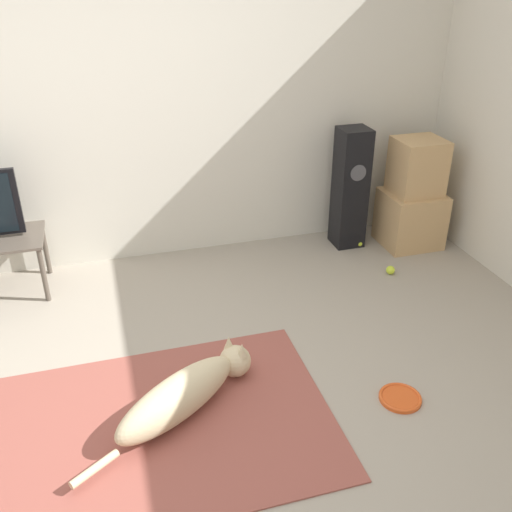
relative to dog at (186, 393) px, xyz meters
name	(u,v)px	position (x,y,z in m)	size (l,w,h in m)	color
ground_plane	(187,438)	(-0.03, -0.19, -0.13)	(12.00, 12.00, 0.00)	#9E9384
wall_back	(125,96)	(-0.03, 1.91, 1.14)	(8.00, 0.06, 2.55)	beige
area_rug	(154,427)	(-0.19, -0.07, -0.13)	(1.86, 1.26, 0.01)	#934C42
dog	(186,393)	(0.00, 0.00, 0.00)	(1.02, 0.71, 0.25)	beige
frisbee	(400,398)	(1.15, -0.24, -0.12)	(0.23, 0.23, 0.03)	#DB511E
cardboard_box_lower	(410,219)	(2.16, 1.48, 0.10)	(0.46, 0.43, 0.45)	tan
cardboard_box_upper	(417,167)	(2.16, 1.48, 0.54)	(0.37, 0.34, 0.44)	tan
floor_speaker	(350,188)	(1.66, 1.62, 0.36)	(0.24, 0.24, 0.99)	black
tennis_ball_by_boxes	(390,270)	(1.77, 1.04, -0.10)	(0.07, 0.07, 0.07)	#C6E033
tennis_ball_near_speaker	(359,243)	(1.73, 1.53, -0.10)	(0.07, 0.07, 0.07)	#C6E033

